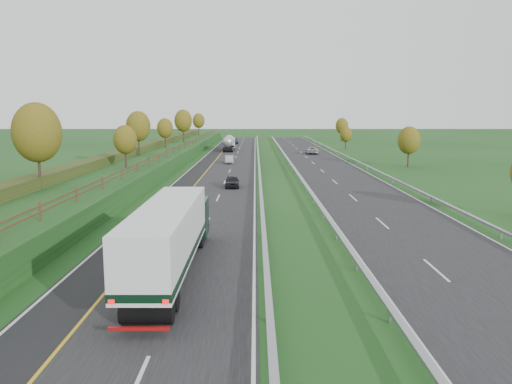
# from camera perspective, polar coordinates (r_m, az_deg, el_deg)

# --- Properties ---
(ground) EXTENTS (400.00, 400.00, 0.00)m
(ground) POSITION_cam_1_polar(r_m,az_deg,el_deg) (71.48, 2.23, 2.02)
(ground) COLOR #184317
(ground) RESTS_ON ground
(near_carriageway) EXTENTS (10.50, 200.00, 0.04)m
(near_carriageway) POSITION_cam_1_polar(r_m,az_deg,el_deg) (76.56, -3.91, 2.49)
(near_carriageway) COLOR black
(near_carriageway) RESTS_ON ground
(far_carriageway) EXTENTS (10.50, 200.00, 0.04)m
(far_carriageway) POSITION_cam_1_polar(r_m,az_deg,el_deg) (77.23, 8.40, 2.47)
(far_carriageway) COLOR black
(far_carriageway) RESTS_ON ground
(hard_shoulder) EXTENTS (3.00, 200.00, 0.04)m
(hard_shoulder) POSITION_cam_1_polar(r_m,az_deg,el_deg) (76.90, -6.71, 2.48)
(hard_shoulder) COLOR black
(hard_shoulder) RESTS_ON ground
(lane_markings) EXTENTS (26.75, 200.00, 0.01)m
(lane_markings) POSITION_cam_1_polar(r_m,az_deg,el_deg) (76.28, 0.89, 2.51)
(lane_markings) COLOR silver
(lane_markings) RESTS_ON near_carriageway
(embankment_left) EXTENTS (12.00, 200.00, 2.00)m
(embankment_left) POSITION_cam_1_polar(r_m,az_deg,el_deg) (78.40, -13.46, 3.14)
(embankment_left) COLOR #184317
(embankment_left) RESTS_ON ground
(hedge_left) EXTENTS (2.20, 180.00, 1.10)m
(hedge_left) POSITION_cam_1_polar(r_m,az_deg,el_deg) (78.75, -14.92, 4.24)
(hedge_left) COLOR #283716
(hedge_left) RESTS_ON embankment_left
(fence_left) EXTENTS (0.12, 189.06, 1.20)m
(fence_left) POSITION_cam_1_polar(r_m,az_deg,el_deg) (76.93, -10.31, 4.43)
(fence_left) COLOR #422B19
(fence_left) RESTS_ON embankment_left
(median_barrier_near) EXTENTS (0.32, 200.00, 0.71)m
(median_barrier_near) POSITION_cam_1_polar(r_m,az_deg,el_deg) (76.32, 0.36, 2.94)
(median_barrier_near) COLOR #919398
(median_barrier_near) RESTS_ON ground
(median_barrier_far) EXTENTS (0.32, 200.00, 0.71)m
(median_barrier_far) POSITION_cam_1_polar(r_m,az_deg,el_deg) (76.53, 4.18, 2.94)
(median_barrier_far) COLOR #919398
(median_barrier_far) RESTS_ON ground
(outer_barrier_far) EXTENTS (0.32, 200.00, 0.71)m
(outer_barrier_far) POSITION_cam_1_polar(r_m,az_deg,el_deg) (78.23, 12.63, 2.88)
(outer_barrier_far) COLOR #919398
(outer_barrier_far) RESTS_ON ground
(trees_left) EXTENTS (6.64, 164.30, 7.66)m
(trees_left) POSITION_cam_1_polar(r_m,az_deg,el_deg) (74.70, -13.94, 6.97)
(trees_left) COLOR #2D2116
(trees_left) RESTS_ON embankment_left
(trees_far) EXTENTS (8.45, 118.60, 7.12)m
(trees_far) POSITION_cam_1_polar(r_m,az_deg,el_deg) (108.05, 13.21, 6.44)
(trees_far) COLOR #2D2116
(trees_far) RESTS_ON ground
(box_lorry) EXTENTS (2.58, 16.28, 4.06)m
(box_lorry) POSITION_cam_1_polar(r_m,az_deg,el_deg) (27.12, -9.70, -4.79)
(box_lorry) COLOR black
(box_lorry) RESTS_ON near_carriageway
(road_tanker) EXTENTS (2.40, 11.22, 3.46)m
(road_tanker) POSITION_cam_1_polar(r_m,az_deg,el_deg) (116.15, -3.12, 5.65)
(road_tanker) COLOR silver
(road_tanker) RESTS_ON near_carriageway
(car_dark_near) EXTENTS (1.77, 4.13, 1.39)m
(car_dark_near) POSITION_cam_1_polar(r_m,az_deg,el_deg) (58.99, -2.74, 1.24)
(car_dark_near) COLOR black
(car_dark_near) RESTS_ON near_carriageway
(car_silver_mid) EXTENTS (1.55, 4.08, 1.33)m
(car_silver_mid) POSITION_cam_1_polar(r_m,az_deg,el_deg) (86.96, -3.06, 3.74)
(car_silver_mid) COLOR #A4A4A9
(car_silver_mid) RESTS_ON near_carriageway
(car_small_far) EXTENTS (2.74, 5.54, 1.55)m
(car_small_far) POSITION_cam_1_polar(r_m,az_deg,el_deg) (139.53, -2.59, 5.80)
(car_small_far) COLOR #131E3D
(car_small_far) RESTS_ON near_carriageway
(car_oncoming) EXTENTS (2.78, 5.61, 1.53)m
(car_oncoming) POSITION_cam_1_polar(r_m,az_deg,el_deg) (107.52, 6.40, 4.77)
(car_oncoming) COLOR #A8A8AD
(car_oncoming) RESTS_ON far_carriageway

